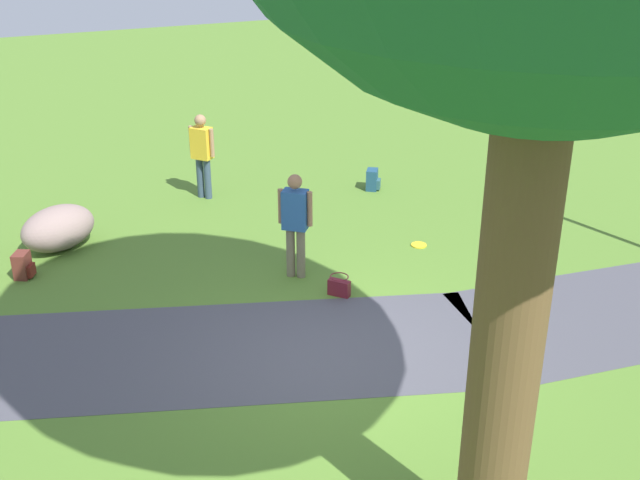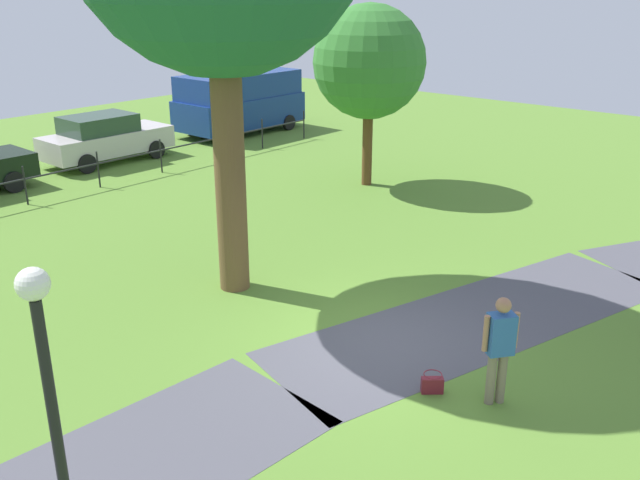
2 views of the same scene
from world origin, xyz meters
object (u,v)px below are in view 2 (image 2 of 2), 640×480
Objects in this scene: lamp_post at (53,411)px; parked_hatchback_blue at (105,138)px; young_tree_near_path at (369,62)px; delivery_van at (240,100)px; handbag_on_grass at (432,384)px; woman_with_handbag at (500,343)px.

lamp_post is 18.06m from parked_hatchback_blue.
young_tree_near_path reaches higher than parked_hatchback_blue.
parked_hatchback_blue is 6.17m from delivery_van.
young_tree_near_path is at bearing 42.14° from handbag_on_grass.
woman_with_handbag is at bearing -122.65° from delivery_van.
young_tree_near_path is 15.18m from lamp_post.
delivery_van is at bearing 57.35° from woman_with_handbag.
parked_hatchback_blue is at bearing 72.91° from handbag_on_grass.
delivery_van is (16.22, 15.08, -0.89)m from lamp_post.
young_tree_near_path is 1.21× the size of parked_hatchback_blue.
handbag_on_grass is (-0.37, 0.80, -0.80)m from woman_with_handbag.
woman_with_handbag is at bearing -133.63° from young_tree_near_path.
handbag_on_grass is (-8.19, -7.41, -3.35)m from young_tree_near_path.
woman_with_handbag is (5.67, -1.39, -1.21)m from lamp_post.
parked_hatchback_blue reaches higher than handbag_on_grass.
young_tree_near_path reaches higher than delivery_van.
handbag_on_grass is at bearing 114.64° from woman_with_handbag.
lamp_post reaches higher than woman_with_handbag.
young_tree_near_path is 8.98m from delivery_van.
young_tree_near_path is 11.55m from handbag_on_grass.
lamp_post is at bearing -137.09° from delivery_van.
delivery_van is at bearing 71.73° from young_tree_near_path.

